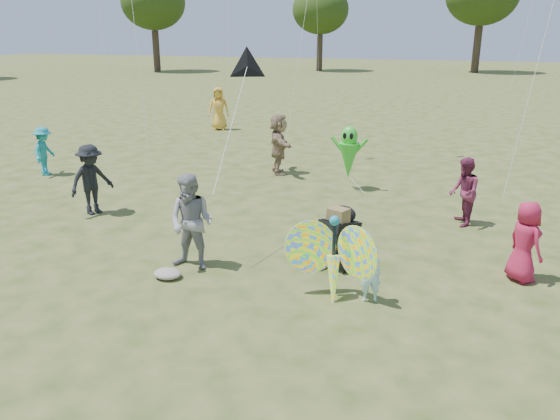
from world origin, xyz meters
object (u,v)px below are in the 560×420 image
(child_girl, at_px, (371,274))
(butterfly_kite, at_px, (333,259))
(crowd_g, at_px, (219,109))
(crowd_b, at_px, (91,180))
(jogging_stroller, at_px, (339,232))
(alien_kite, at_px, (349,154))
(crowd_i, at_px, (44,151))
(crowd_d, at_px, (279,144))
(crowd_e, at_px, (464,192))
(adult_man, at_px, (192,222))
(crowd_a, at_px, (525,242))

(child_girl, xyz_separation_m, butterfly_kite, (-0.59, -0.08, 0.20))
(crowd_g, bearing_deg, child_girl, -75.31)
(crowd_b, bearing_deg, child_girl, -86.38)
(jogging_stroller, relative_size, alien_kite, 0.65)
(crowd_b, height_order, jogging_stroller, crowd_b)
(child_girl, relative_size, crowd_g, 0.51)
(jogging_stroller, xyz_separation_m, butterfly_kite, (0.26, -1.41, 0.05))
(crowd_i, relative_size, alien_kite, 0.83)
(crowd_g, distance_m, alien_kite, 10.54)
(jogging_stroller, bearing_deg, crowd_d, 141.10)
(crowd_b, bearing_deg, alien_kite, -30.67)
(crowd_e, relative_size, crowd_g, 0.83)
(butterfly_kite, bearing_deg, adult_man, 174.14)
(adult_man, height_order, crowd_i, adult_man)
(crowd_a, bearing_deg, adult_man, 67.76)
(crowd_a, height_order, crowd_e, crowd_e)
(crowd_a, relative_size, crowd_g, 0.78)
(crowd_i, bearing_deg, crowd_d, -83.33)
(crowd_b, bearing_deg, crowd_e, -54.51)
(crowd_i, xyz_separation_m, alien_kite, (8.86, 1.55, 0.25))
(crowd_e, bearing_deg, butterfly_kite, -36.79)
(crowd_e, distance_m, alien_kite, 3.62)
(crowd_d, bearing_deg, crowd_e, -147.07)
(crowd_d, distance_m, jogging_stroller, 6.84)
(crowd_a, xyz_separation_m, butterfly_kite, (-2.90, -1.75, -0.04))
(crowd_b, relative_size, crowd_d, 0.92)
(crowd_d, relative_size, alien_kite, 1.04)
(child_girl, xyz_separation_m, crowd_d, (-4.21, 7.28, 0.43))
(crowd_b, xyz_separation_m, crowd_g, (-2.34, 11.50, 0.09))
(crowd_e, relative_size, alien_kite, 0.87)
(adult_man, distance_m, crowd_a, 5.77)
(child_girl, distance_m, crowd_g, 16.56)
(crowd_g, bearing_deg, crowd_a, -65.49)
(child_girl, xyz_separation_m, jogging_stroller, (-0.85, 1.33, 0.14))
(crowd_b, distance_m, jogging_stroller, 6.20)
(adult_man, bearing_deg, butterfly_kite, -5.79)
(jogging_stroller, bearing_deg, crowd_i, -177.33)
(child_girl, relative_size, crowd_d, 0.52)
(adult_man, xyz_separation_m, crowd_a, (5.58, 1.48, -0.17))
(crowd_d, bearing_deg, butterfly_kite, 177.86)
(crowd_g, bearing_deg, butterfly_kite, -77.17)
(adult_man, relative_size, crowd_e, 1.15)
(child_girl, distance_m, crowd_a, 2.86)
(crowd_a, height_order, crowd_b, crowd_b)
(crowd_b, bearing_deg, crowd_a, -72.18)
(crowd_b, xyz_separation_m, crowd_d, (2.78, 5.11, 0.08))
(crowd_a, relative_size, crowd_i, 0.98)
(crowd_a, distance_m, crowd_g, 16.72)
(crowd_i, bearing_deg, crowd_g, -23.59)
(crowd_d, relative_size, crowd_e, 1.19)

